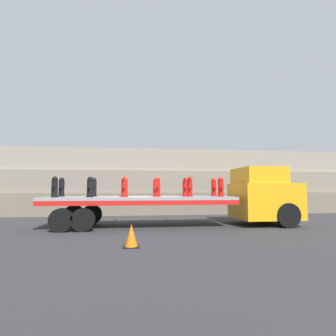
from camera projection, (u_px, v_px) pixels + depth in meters
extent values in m
plane|color=#2D2D30|center=(140.00, 227.00, 11.95)|extent=(120.00, 120.00, 0.00)
cube|color=#706656|center=(139.00, 203.00, 18.27)|extent=(60.00, 3.00, 1.47)
cube|color=gray|center=(139.00, 182.00, 18.53)|extent=(60.00, 3.00, 1.47)
cube|color=gray|center=(139.00, 162.00, 18.79)|extent=(60.00, 3.00, 1.47)
cube|color=orange|center=(264.00, 201.00, 12.79)|extent=(2.79, 2.55, 1.68)
cube|color=orange|center=(258.00, 176.00, 12.85)|extent=(1.95, 2.34, 0.75)
cube|color=black|center=(278.00, 194.00, 12.91)|extent=(1.12, 2.24, 0.94)
cylinder|color=black|center=(288.00, 215.00, 11.61)|extent=(1.09, 0.28, 1.09)
cylinder|color=black|center=(262.00, 211.00, 14.00)|extent=(1.09, 0.28, 1.09)
cube|color=gray|center=(141.00, 198.00, 12.05)|extent=(8.50, 2.42, 0.13)
cube|color=red|center=(141.00, 203.00, 10.88)|extent=(8.50, 0.08, 0.20)
cube|color=red|center=(140.00, 200.00, 13.20)|extent=(8.50, 0.08, 0.20)
cylinder|color=black|center=(83.00, 220.00, 10.60)|extent=(0.95, 0.30, 0.95)
cylinder|color=black|center=(92.00, 214.00, 12.80)|extent=(0.95, 0.30, 0.95)
cylinder|color=black|center=(61.00, 220.00, 10.49)|extent=(0.95, 0.30, 0.95)
cylinder|color=black|center=(74.00, 215.00, 12.69)|extent=(0.95, 0.30, 0.95)
cylinder|color=black|center=(54.00, 197.00, 11.08)|extent=(0.32, 0.32, 0.03)
cylinder|color=black|center=(55.00, 189.00, 11.10)|extent=(0.25, 0.25, 0.71)
sphere|color=black|center=(55.00, 179.00, 11.14)|extent=(0.24, 0.24, 0.24)
cylinder|color=black|center=(53.00, 187.00, 10.91)|extent=(0.11, 0.16, 0.11)
cylinder|color=black|center=(56.00, 187.00, 11.31)|extent=(0.11, 0.16, 0.11)
cylinder|color=black|center=(61.00, 196.00, 12.13)|extent=(0.32, 0.32, 0.03)
cylinder|color=black|center=(62.00, 189.00, 12.16)|extent=(0.25, 0.25, 0.71)
sphere|color=black|center=(62.00, 180.00, 12.19)|extent=(0.24, 0.24, 0.24)
cylinder|color=black|center=(60.00, 187.00, 11.96)|extent=(0.11, 0.16, 0.11)
cylinder|color=black|center=(63.00, 187.00, 12.37)|extent=(0.11, 0.16, 0.11)
cylinder|color=black|center=(90.00, 197.00, 11.26)|extent=(0.32, 0.32, 0.03)
cylinder|color=black|center=(90.00, 189.00, 11.29)|extent=(0.25, 0.25, 0.71)
sphere|color=black|center=(90.00, 179.00, 11.32)|extent=(0.24, 0.24, 0.24)
cylinder|color=black|center=(89.00, 187.00, 11.09)|extent=(0.11, 0.16, 0.11)
cylinder|color=black|center=(91.00, 187.00, 11.50)|extent=(0.11, 0.16, 0.11)
cylinder|color=black|center=(94.00, 196.00, 12.31)|extent=(0.32, 0.32, 0.03)
cylinder|color=black|center=(94.00, 189.00, 12.34)|extent=(0.25, 0.25, 0.71)
sphere|color=black|center=(94.00, 180.00, 12.37)|extent=(0.24, 0.24, 0.24)
cylinder|color=black|center=(93.00, 187.00, 12.14)|extent=(0.11, 0.16, 0.11)
cylinder|color=black|center=(94.00, 187.00, 12.55)|extent=(0.11, 0.16, 0.11)
cylinder|color=red|center=(124.00, 197.00, 11.44)|extent=(0.32, 0.32, 0.03)
cylinder|color=red|center=(124.00, 189.00, 11.47)|extent=(0.25, 0.25, 0.71)
sphere|color=red|center=(124.00, 179.00, 11.50)|extent=(0.24, 0.24, 0.24)
cylinder|color=red|center=(124.00, 187.00, 11.27)|extent=(0.11, 0.16, 0.11)
cylinder|color=red|center=(124.00, 187.00, 11.68)|extent=(0.11, 0.16, 0.11)
cylinder|color=red|center=(125.00, 196.00, 12.49)|extent=(0.32, 0.32, 0.03)
cylinder|color=red|center=(125.00, 189.00, 12.52)|extent=(0.25, 0.25, 0.71)
sphere|color=red|center=(125.00, 180.00, 12.55)|extent=(0.24, 0.24, 0.24)
cylinder|color=red|center=(125.00, 187.00, 12.32)|extent=(0.11, 0.16, 0.11)
cylinder|color=red|center=(125.00, 187.00, 12.73)|extent=(0.11, 0.16, 0.11)
cylinder|color=red|center=(157.00, 197.00, 11.62)|extent=(0.32, 0.32, 0.03)
cylinder|color=red|center=(157.00, 189.00, 11.65)|extent=(0.25, 0.25, 0.71)
sphere|color=red|center=(157.00, 180.00, 11.68)|extent=(0.24, 0.24, 0.24)
cylinder|color=red|center=(158.00, 187.00, 11.45)|extent=(0.11, 0.16, 0.11)
cylinder|color=red|center=(157.00, 187.00, 11.86)|extent=(0.11, 0.16, 0.11)
cylinder|color=red|center=(156.00, 196.00, 12.68)|extent=(0.32, 0.32, 0.03)
cylinder|color=red|center=(156.00, 189.00, 12.70)|extent=(0.25, 0.25, 0.71)
sphere|color=red|center=(156.00, 180.00, 12.73)|extent=(0.24, 0.24, 0.24)
cylinder|color=red|center=(156.00, 187.00, 12.51)|extent=(0.11, 0.16, 0.11)
cylinder|color=red|center=(155.00, 187.00, 12.91)|extent=(0.11, 0.16, 0.11)
cylinder|color=red|center=(190.00, 196.00, 11.81)|extent=(0.32, 0.32, 0.03)
cylinder|color=red|center=(190.00, 189.00, 11.83)|extent=(0.25, 0.25, 0.71)
sphere|color=red|center=(189.00, 180.00, 11.86)|extent=(0.24, 0.24, 0.24)
cylinder|color=red|center=(190.00, 187.00, 11.64)|extent=(0.11, 0.16, 0.11)
cylinder|color=red|center=(189.00, 187.00, 12.04)|extent=(0.11, 0.16, 0.11)
cylinder|color=red|center=(185.00, 196.00, 12.86)|extent=(0.32, 0.32, 0.03)
cylinder|color=red|center=(185.00, 189.00, 12.88)|extent=(0.25, 0.25, 0.71)
sphere|color=red|center=(185.00, 180.00, 12.92)|extent=(0.24, 0.24, 0.24)
cylinder|color=red|center=(186.00, 187.00, 12.69)|extent=(0.11, 0.16, 0.11)
cylinder|color=red|center=(184.00, 187.00, 13.09)|extent=(0.11, 0.16, 0.11)
cylinder|color=red|center=(221.00, 196.00, 11.99)|extent=(0.32, 0.32, 0.03)
cylinder|color=red|center=(221.00, 189.00, 12.01)|extent=(0.25, 0.25, 0.71)
sphere|color=red|center=(221.00, 180.00, 12.05)|extent=(0.24, 0.24, 0.24)
cylinder|color=red|center=(222.00, 187.00, 11.82)|extent=(0.11, 0.16, 0.11)
cylinder|color=red|center=(219.00, 187.00, 12.22)|extent=(0.11, 0.16, 0.11)
cylinder|color=red|center=(214.00, 196.00, 13.04)|extent=(0.32, 0.32, 0.03)
cylinder|color=red|center=(214.00, 189.00, 13.07)|extent=(0.25, 0.25, 0.71)
sphere|color=red|center=(214.00, 181.00, 13.10)|extent=(0.24, 0.24, 0.24)
cylinder|color=red|center=(215.00, 187.00, 12.87)|extent=(0.11, 0.16, 0.11)
cylinder|color=red|center=(213.00, 187.00, 13.28)|extent=(0.11, 0.16, 0.11)
cube|color=yellow|center=(125.00, 177.00, 12.04)|extent=(0.05, 2.62, 0.01)
cube|color=yellow|center=(187.00, 177.00, 12.40)|extent=(0.05, 2.62, 0.01)
cube|color=black|center=(131.00, 247.00, 7.80)|extent=(0.50, 0.50, 0.03)
cone|color=orange|center=(131.00, 235.00, 7.82)|extent=(0.38, 0.38, 0.65)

